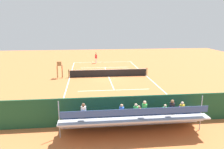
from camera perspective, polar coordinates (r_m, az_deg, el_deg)
ground_plane at (r=29.36m, az=-0.87°, el=-0.52°), size 60.00×60.00×0.00m
court_line_markings at (r=29.39m, az=-0.88°, el=-0.50°), size 10.10×22.20×0.01m
tennis_net at (r=29.25m, az=-0.88°, el=0.43°), size 10.30×0.10×1.07m
backdrop_wall at (r=15.81m, az=4.10°, el=-8.90°), size 18.00×0.16×2.00m
bleacher_stand at (r=14.62m, az=5.43°, el=-10.97°), size 9.06×2.40×2.48m
umpire_chair at (r=29.06m, az=-13.13°, el=1.64°), size 0.67×0.67×2.14m
courtside_bench at (r=17.08m, az=10.28°, el=-8.97°), size 1.80×0.40×0.93m
equipment_bag at (r=16.68m, az=3.89°, el=-10.74°), size 0.90×0.36×0.36m
tennis_player at (r=38.91m, az=-4.06°, el=4.35°), size 0.40×0.54×1.93m
tennis_racket at (r=38.73m, az=-4.94°, el=2.79°), size 0.42×0.57×0.03m
tennis_ball_near at (r=37.46m, az=-3.90°, el=2.48°), size 0.07×0.07×0.07m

